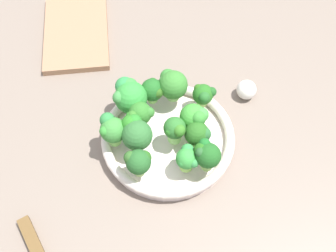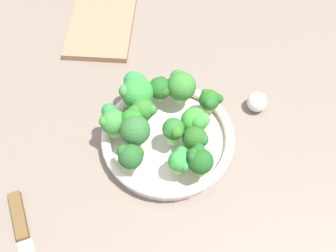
# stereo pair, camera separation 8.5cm
# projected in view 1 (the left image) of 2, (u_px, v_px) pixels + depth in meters

# --- Properties ---
(ground_plane) EXTENTS (1.30, 1.30, 0.03)m
(ground_plane) POSITION_uv_depth(u_px,v_px,m) (151.00, 137.00, 0.93)
(ground_plane) COLOR #796A5E
(bowl) EXTENTS (0.27, 0.27, 0.04)m
(bowl) POSITION_uv_depth(u_px,v_px,m) (168.00, 139.00, 0.89)
(bowl) COLOR silver
(bowl) RESTS_ON ground_plane
(broccoli_floret_0) EXTENTS (0.05, 0.04, 0.06)m
(broccoli_floret_0) POSITION_uv_depth(u_px,v_px,m) (175.00, 130.00, 0.84)
(broccoli_floret_0) COLOR #91D86E
(broccoli_floret_0) RESTS_ON bowl
(broccoli_floret_1) EXTENTS (0.05, 0.05, 0.07)m
(broccoli_floret_1) POSITION_uv_depth(u_px,v_px,m) (112.00, 129.00, 0.84)
(broccoli_floret_1) COLOR #84C75D
(broccoli_floret_1) RESTS_ON bowl
(broccoli_floret_2) EXTENTS (0.05, 0.05, 0.06)m
(broccoli_floret_2) POSITION_uv_depth(u_px,v_px,m) (197.00, 133.00, 0.84)
(broccoli_floret_2) COLOR #75B54D
(broccoli_floret_2) RESTS_ON bowl
(broccoli_floret_3) EXTENTS (0.07, 0.06, 0.07)m
(broccoli_floret_3) POSITION_uv_depth(u_px,v_px,m) (136.00, 133.00, 0.83)
(broccoli_floret_3) COLOR #8CCB5F
(broccoli_floret_3) RESTS_ON bowl
(broccoli_floret_4) EXTENTS (0.07, 0.07, 0.07)m
(broccoli_floret_4) POSITION_uv_depth(u_px,v_px,m) (129.00, 95.00, 0.88)
(broccoli_floret_4) COLOR #90C464
(broccoli_floret_4) RESTS_ON bowl
(broccoli_floret_5) EXTENTS (0.06, 0.06, 0.07)m
(broccoli_floret_5) POSITION_uv_depth(u_px,v_px,m) (172.00, 84.00, 0.90)
(broccoli_floret_5) COLOR #88BE66
(broccoli_floret_5) RESTS_ON bowl
(broccoli_floret_6) EXTENTS (0.05, 0.05, 0.06)m
(broccoli_floret_6) POSITION_uv_depth(u_px,v_px,m) (139.00, 115.00, 0.86)
(broccoli_floret_6) COLOR #90C360
(broccoli_floret_6) RESTS_ON bowl
(broccoli_floret_7) EXTENTS (0.05, 0.06, 0.06)m
(broccoli_floret_7) POSITION_uv_depth(u_px,v_px,m) (195.00, 117.00, 0.86)
(broccoli_floret_7) COLOR #98DA67
(broccoli_floret_7) RESTS_ON bowl
(broccoli_floret_8) EXTENTS (0.05, 0.05, 0.07)m
(broccoli_floret_8) POSITION_uv_depth(u_px,v_px,m) (207.00, 154.00, 0.80)
(broccoli_floret_8) COLOR #86B655
(broccoli_floret_8) RESTS_ON bowl
(broccoli_floret_9) EXTENTS (0.05, 0.04, 0.05)m
(broccoli_floret_9) POSITION_uv_depth(u_px,v_px,m) (187.00, 158.00, 0.81)
(broccoli_floret_9) COLOR #85BF4D
(broccoli_floret_9) RESTS_ON bowl
(broccoli_floret_10) EXTENTS (0.05, 0.05, 0.05)m
(broccoli_floret_10) POSITION_uv_depth(u_px,v_px,m) (203.00, 95.00, 0.89)
(broccoli_floret_10) COLOR #94BF57
(broccoli_floret_10) RESTS_ON bowl
(broccoli_floret_11) EXTENTS (0.05, 0.05, 0.06)m
(broccoli_floret_11) POSITION_uv_depth(u_px,v_px,m) (154.00, 90.00, 0.90)
(broccoli_floret_11) COLOR #7ABA55
(broccoli_floret_11) RESTS_ON bowl
(broccoli_floret_12) EXTENTS (0.05, 0.06, 0.07)m
(broccoli_floret_12) POSITION_uv_depth(u_px,v_px,m) (139.00, 162.00, 0.80)
(broccoli_floret_12) COLOR #96BF68
(broccoli_floret_12) RESTS_ON bowl
(cutting_board) EXTENTS (0.27, 0.20, 0.02)m
(cutting_board) POSITION_uv_depth(u_px,v_px,m) (76.00, 32.00, 1.07)
(cutting_board) COLOR #9B6F51
(cutting_board) RESTS_ON ground_plane
(garlic_bulb) EXTENTS (0.04, 0.04, 0.04)m
(garlic_bulb) POSITION_uv_depth(u_px,v_px,m) (246.00, 90.00, 0.96)
(garlic_bulb) COLOR silver
(garlic_bulb) RESTS_ON ground_plane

